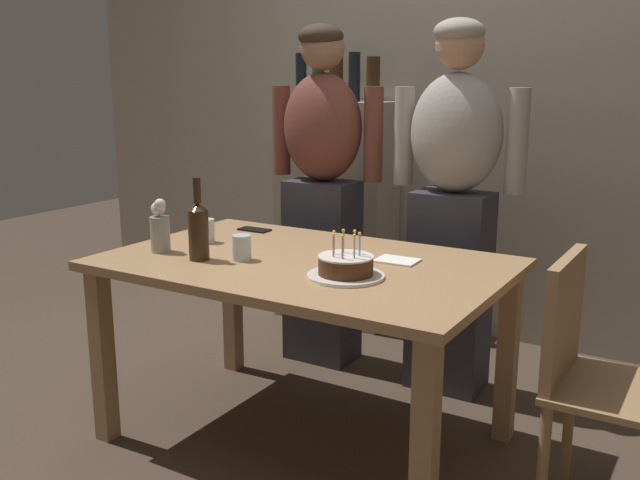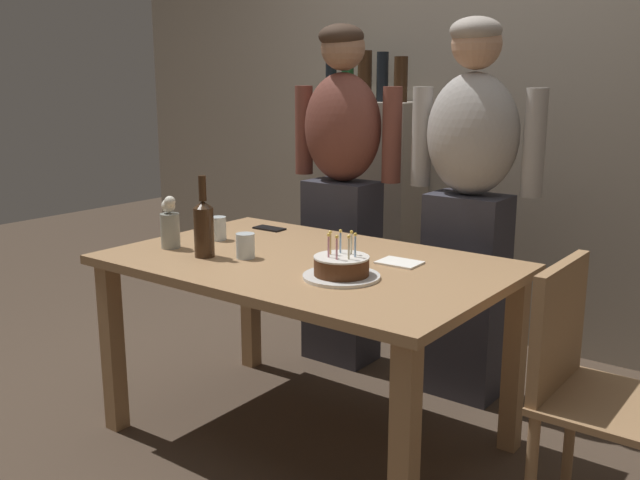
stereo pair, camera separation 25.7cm
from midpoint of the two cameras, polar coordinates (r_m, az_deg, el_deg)
name	(u,v)px [view 2 (the right image)]	position (r m, az deg, el deg)	size (l,w,h in m)	color
ground_plane	(308,437)	(2.96, 1.59, -15.60)	(10.00, 10.00, 0.00)	#47382B
back_wall	(486,99)	(3.97, 15.06, 10.86)	(5.20, 0.10, 2.60)	#9E9384
dining_table	(307,284)	(2.72, 1.67, -3.60)	(1.50, 0.96, 0.74)	#A37A51
birthday_cake	(341,268)	(2.44, 4.75, -2.31)	(0.27, 0.27, 0.16)	white
water_glass_near	(218,228)	(3.02, -5.78, 0.91)	(0.07, 0.07, 0.10)	silver
water_glass_far	(245,246)	(2.70, -3.33, -0.50)	(0.07, 0.07, 0.10)	silver
wine_bottle	(204,227)	(2.72, -6.69, 1.05)	(0.08, 0.08, 0.32)	#382314
cell_phone	(269,228)	(3.22, -1.83, 0.91)	(0.14, 0.07, 0.01)	black
napkin_stack	(399,263)	(2.66, 9.17, -1.85)	(0.16, 0.12, 0.01)	white
flower_vase	(170,225)	(2.89, -9.52, 1.21)	(0.08, 0.08, 0.21)	#999E93
person_man_bearded	(342,190)	(3.49, 3.90, 3.98)	(0.61, 0.27, 1.66)	#33333D
person_woman_cardigan	(469,205)	(3.17, 14.20, 2.71)	(0.61, 0.27, 1.66)	#33333D
dining_chair	(587,381)	(2.38, 23.67, -10.39)	(0.42, 0.42, 0.87)	#A37A51
shelf_cabinet	(363,210)	(4.13, 5.26, 2.36)	(0.68, 0.30, 1.56)	#9E9384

